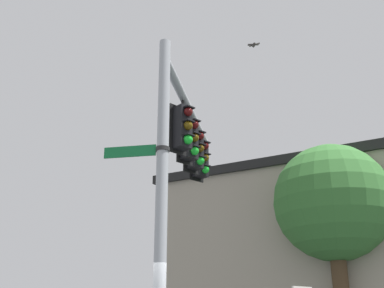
{
  "coord_description": "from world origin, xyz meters",
  "views": [
    {
      "loc": [
        5.47,
        6.49,
        1.65
      ],
      "look_at": [
        -2.42,
        -1.7,
        5.79
      ],
      "focal_mm": 43.73,
      "sensor_mm": 36.0,
      "label": 1
    }
  ],
  "objects_px": {
    "traffic_light_arm_end": "(201,159)",
    "street_name_sign": "(145,151)",
    "traffic_light_nearest_pole": "(183,127)",
    "traffic_light_mid_inner": "(190,139)",
    "bird_flying": "(254,45)",
    "traffic_light_mid_outer": "(196,150)"
  },
  "relations": [
    {
      "from": "traffic_light_arm_end",
      "to": "street_name_sign",
      "type": "relative_size",
      "value": 1.18
    },
    {
      "from": "traffic_light_nearest_pole",
      "to": "street_name_sign",
      "type": "height_order",
      "value": "traffic_light_nearest_pole"
    },
    {
      "from": "traffic_light_mid_inner",
      "to": "bird_flying",
      "type": "xyz_separation_m",
      "value": [
        -0.91,
        1.47,
        2.47
      ]
    },
    {
      "from": "street_name_sign",
      "to": "bird_flying",
      "type": "xyz_separation_m",
      "value": [
        -3.25,
        0.29,
        3.64
      ]
    },
    {
      "from": "traffic_light_arm_end",
      "to": "traffic_light_mid_outer",
      "type": "bearing_deg",
      "value": 35.09
    },
    {
      "from": "traffic_light_mid_outer",
      "to": "bird_flying",
      "type": "height_order",
      "value": "bird_flying"
    },
    {
      "from": "traffic_light_mid_inner",
      "to": "street_name_sign",
      "type": "height_order",
      "value": "traffic_light_mid_inner"
    },
    {
      "from": "traffic_light_arm_end",
      "to": "street_name_sign",
      "type": "distance_m",
      "value": 4.39
    },
    {
      "from": "traffic_light_arm_end",
      "to": "traffic_light_mid_inner",
      "type": "bearing_deg",
      "value": 35.09
    },
    {
      "from": "traffic_light_mid_outer",
      "to": "bird_flying",
      "type": "bearing_deg",
      "value": 97.2
    },
    {
      "from": "traffic_light_nearest_pole",
      "to": "traffic_light_mid_inner",
      "type": "distance_m",
      "value": 0.81
    },
    {
      "from": "traffic_light_arm_end",
      "to": "street_name_sign",
      "type": "bearing_deg",
      "value": 29.94
    },
    {
      "from": "traffic_light_nearest_pole",
      "to": "traffic_light_mid_outer",
      "type": "bearing_deg",
      "value": -144.91
    },
    {
      "from": "traffic_light_mid_inner",
      "to": "traffic_light_arm_end",
      "type": "relative_size",
      "value": 1.0
    },
    {
      "from": "street_name_sign",
      "to": "traffic_light_arm_end",
      "type": "bearing_deg",
      "value": -150.06
    },
    {
      "from": "bird_flying",
      "to": "traffic_light_mid_inner",
      "type": "bearing_deg",
      "value": -58.32
    },
    {
      "from": "traffic_light_mid_outer",
      "to": "street_name_sign",
      "type": "distance_m",
      "value": 3.62
    },
    {
      "from": "traffic_light_mid_inner",
      "to": "street_name_sign",
      "type": "bearing_deg",
      "value": 26.76
    },
    {
      "from": "traffic_light_nearest_pole",
      "to": "traffic_light_mid_outer",
      "type": "height_order",
      "value": "same"
    },
    {
      "from": "traffic_light_nearest_pole",
      "to": "traffic_light_mid_outer",
      "type": "xyz_separation_m",
      "value": [
        -1.32,
        -0.93,
        0.0
      ]
    },
    {
      "from": "traffic_light_mid_outer",
      "to": "traffic_light_mid_inner",
      "type": "bearing_deg",
      "value": 35.09
    },
    {
      "from": "traffic_light_nearest_pole",
      "to": "traffic_light_arm_end",
      "type": "relative_size",
      "value": 1.0
    }
  ]
}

